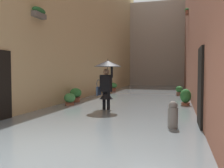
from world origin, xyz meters
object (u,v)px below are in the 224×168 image
object	(u,v)px
potted_plant_far_right	(76,96)
potted_plant_mid_right	(113,87)
person_wading	(107,75)
mooring_bollard	(173,118)
potted_plant_near_left	(186,98)
potted_plant_mid_left	(179,92)
potted_plant_near_right	(70,100)

from	to	relation	value
potted_plant_far_right	potted_plant_mid_right	distance (m)	6.81
person_wading	mooring_bollard	distance (m)	3.55
potted_plant_near_left	potted_plant_mid_right	world-z (taller)	potted_plant_near_left
potted_plant_mid_right	potted_plant_mid_left	bearing A→B (deg)	154.06
potted_plant_far_right	potted_plant_near_right	distance (m)	1.06
potted_plant_far_right	mooring_bollard	world-z (taller)	mooring_bollard
person_wading	potted_plant_far_right	distance (m)	2.91
potted_plant_near_right	mooring_bollard	world-z (taller)	mooring_bollard
potted_plant_mid_right	potted_plant_far_right	bearing A→B (deg)	90.48
potted_plant_far_right	potted_plant_near_left	xyz separation A→B (m)	(-4.88, -0.16, 0.01)
potted_plant_far_right	mooring_bollard	distance (m)	6.14
person_wading	potted_plant_far_right	world-z (taller)	person_wading
potted_plant_mid_left	mooring_bollard	world-z (taller)	mooring_bollard
potted_plant_mid_left	mooring_bollard	xyz separation A→B (m)	(0.18, 8.73, 0.02)
potted_plant_mid_left	potted_plant_near_right	xyz separation A→B (m)	(4.46, 5.55, -0.02)
potted_plant_near_right	potted_plant_mid_right	bearing A→B (deg)	-88.26
mooring_bollard	potted_plant_mid_right	bearing A→B (deg)	-67.70
potted_plant_near_left	potted_plant_mid_left	size ratio (longest dim) A/B	1.17
potted_plant_mid_left	potted_plant_mid_right	world-z (taller)	potted_plant_mid_right
potted_plant_mid_right	potted_plant_near_right	size ratio (longest dim) A/B	1.16
potted_plant_near_right	mooring_bollard	size ratio (longest dim) A/B	0.80
person_wading	potted_plant_mid_left	xyz separation A→B (m)	(-2.60, -6.34, -1.04)
potted_plant_near_left	mooring_bollard	size ratio (longest dim) A/B	1.01
potted_plant_far_right	potted_plant_mid_left	bearing A→B (deg)	-135.80
person_wading	mooring_bollard	bearing A→B (deg)	135.29
potted_plant_near_right	potted_plant_near_left	bearing A→B (deg)	-165.66
potted_plant_far_right	potted_plant_mid_right	size ratio (longest dim) A/B	1.04
person_wading	mooring_bollard	world-z (taller)	person_wading
potted_plant_mid_right	mooring_bollard	xyz separation A→B (m)	(-4.52, 11.02, -0.03)
potted_plant_mid_left	potted_plant_near_right	world-z (taller)	potted_plant_mid_left
person_wading	potted_plant_mid_left	size ratio (longest dim) A/B	2.79
potted_plant_far_right	potted_plant_near_right	bearing A→B (deg)	99.92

